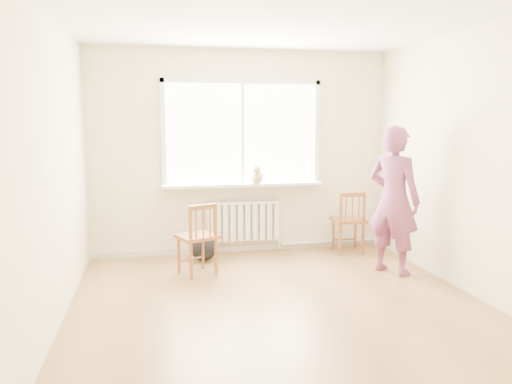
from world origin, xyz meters
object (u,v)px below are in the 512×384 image
person (394,200)px  backpack (204,248)px  chair_left (199,239)px  chair_right (349,222)px  cat (257,175)px

person → backpack: size_ratio=5.27×
chair_left → chair_right: bearing=172.7°
person → cat: 1.80m
cat → chair_right: bearing=1.6°
cat → backpack: (-0.73, -0.18, -0.90)m
chair_right → backpack: bearing=3.3°
chair_right → cat: cat is taller
chair_left → person: bearing=148.7°
cat → person: bearing=-27.5°
chair_left → backpack: 0.65m
chair_left → chair_right: (2.06, 0.55, -0.00)m
chair_left → person: 2.30m
chair_left → backpack: chair_left is taller
chair_right → person: size_ratio=0.49×
backpack → cat: bearing=14.2°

